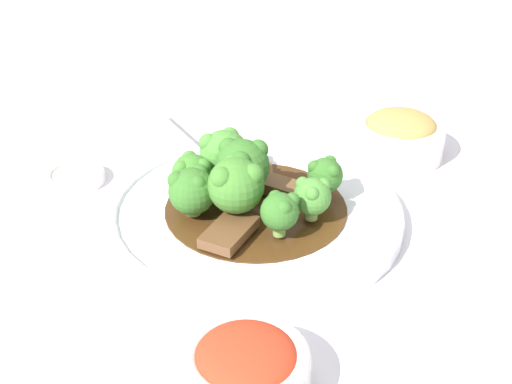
{
  "coord_description": "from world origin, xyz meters",
  "views": [
    {
      "loc": [
        -0.23,
        -0.56,
        0.4
      ],
      "look_at": [
        0.0,
        0.0,
        0.03
      ],
      "focal_mm": 50.0,
      "sensor_mm": 36.0,
      "label": 1
    }
  ],
  "objects_px": {
    "broccoli_floret_2": "(192,173)",
    "side_bowl_kimchi": "(246,367)",
    "broccoli_floret_3": "(312,196)",
    "side_bowl_appetizer": "(400,135)",
    "broccoli_floret_0": "(281,211)",
    "broccoli_floret_5": "(236,184)",
    "main_plate": "(256,212)",
    "beef_strip_0": "(252,173)",
    "beef_strip_1": "(287,189)",
    "serving_spoon": "(215,162)",
    "broccoli_floret_6": "(242,165)",
    "sauce_dish": "(76,176)",
    "broccoli_floret_4": "(325,175)",
    "beef_strip_2": "(229,232)",
    "broccoli_floret_1": "(192,190)",
    "broccoli_floret_7": "(224,154)"
  },
  "relations": [
    {
      "from": "serving_spoon",
      "to": "sauce_dish",
      "type": "xyz_separation_m",
      "value": [
        -0.14,
        0.06,
        -0.02
      ]
    },
    {
      "from": "broccoli_floret_3",
      "to": "broccoli_floret_6",
      "type": "relative_size",
      "value": 0.67
    },
    {
      "from": "beef_strip_1",
      "to": "broccoli_floret_1",
      "type": "bearing_deg",
      "value": 178.13
    },
    {
      "from": "beef_strip_0",
      "to": "broccoli_floret_6",
      "type": "height_order",
      "value": "broccoli_floret_6"
    },
    {
      "from": "beef_strip_1",
      "to": "main_plate",
      "type": "bearing_deg",
      "value": -170.44
    },
    {
      "from": "beef_strip_2",
      "to": "side_bowl_appetizer",
      "type": "height_order",
      "value": "side_bowl_appetizer"
    },
    {
      "from": "beef_strip_2",
      "to": "broccoli_floret_7",
      "type": "distance_m",
      "value": 0.11
    },
    {
      "from": "beef_strip_2",
      "to": "main_plate",
      "type": "bearing_deg",
      "value": 43.21
    },
    {
      "from": "beef_strip_2",
      "to": "broccoli_floret_6",
      "type": "xyz_separation_m",
      "value": [
        0.04,
        0.06,
        0.03
      ]
    },
    {
      "from": "main_plate",
      "to": "broccoli_floret_0",
      "type": "height_order",
      "value": "broccoli_floret_0"
    },
    {
      "from": "serving_spoon",
      "to": "beef_strip_0",
      "type": "bearing_deg",
      "value": -50.29
    },
    {
      "from": "main_plate",
      "to": "side_bowl_appetizer",
      "type": "bearing_deg",
      "value": 16.84
    },
    {
      "from": "broccoli_floret_0",
      "to": "serving_spoon",
      "type": "xyz_separation_m",
      "value": [
        -0.01,
        0.15,
        -0.02
      ]
    },
    {
      "from": "broccoli_floret_6",
      "to": "sauce_dish",
      "type": "bearing_deg",
      "value": 138.0
    },
    {
      "from": "beef_strip_2",
      "to": "broccoli_floret_1",
      "type": "xyz_separation_m",
      "value": [
        -0.02,
        0.05,
        0.02
      ]
    },
    {
      "from": "broccoli_floret_4",
      "to": "sauce_dish",
      "type": "bearing_deg",
      "value": 144.14
    },
    {
      "from": "beef_strip_0",
      "to": "broccoli_floret_6",
      "type": "bearing_deg",
      "value": -124.44
    },
    {
      "from": "broccoli_floret_3",
      "to": "side_bowl_appetizer",
      "type": "relative_size",
      "value": 0.42
    },
    {
      "from": "main_plate",
      "to": "beef_strip_1",
      "type": "height_order",
      "value": "beef_strip_1"
    },
    {
      "from": "broccoli_floret_2",
      "to": "broccoli_floret_3",
      "type": "relative_size",
      "value": 1.09
    },
    {
      "from": "serving_spoon",
      "to": "broccoli_floret_0",
      "type": "bearing_deg",
      "value": -84.66
    },
    {
      "from": "broccoli_floret_2",
      "to": "serving_spoon",
      "type": "relative_size",
      "value": 0.21
    },
    {
      "from": "broccoli_floret_6",
      "to": "side_bowl_appetizer",
      "type": "distance_m",
      "value": 0.22
    },
    {
      "from": "beef_strip_1",
      "to": "broccoli_floret_4",
      "type": "height_order",
      "value": "broccoli_floret_4"
    },
    {
      "from": "beef_strip_2",
      "to": "broccoli_floret_5",
      "type": "xyz_separation_m",
      "value": [
        0.02,
        0.03,
        0.03
      ]
    },
    {
      "from": "broccoli_floret_0",
      "to": "broccoli_floret_5",
      "type": "relative_size",
      "value": 0.69
    },
    {
      "from": "serving_spoon",
      "to": "beef_strip_1",
      "type": "bearing_deg",
      "value": -59.2
    },
    {
      "from": "side_bowl_kimchi",
      "to": "broccoli_floret_6",
      "type": "bearing_deg",
      "value": 68.86
    },
    {
      "from": "broccoli_floret_2",
      "to": "broccoli_floret_6",
      "type": "distance_m",
      "value": 0.05
    },
    {
      "from": "main_plate",
      "to": "side_bowl_kimchi",
      "type": "xyz_separation_m",
      "value": [
        -0.09,
        -0.21,
        0.01
      ]
    },
    {
      "from": "beef_strip_0",
      "to": "beef_strip_1",
      "type": "bearing_deg",
      "value": -67.33
    },
    {
      "from": "broccoli_floret_1",
      "to": "broccoli_floret_6",
      "type": "distance_m",
      "value": 0.06
    },
    {
      "from": "beef_strip_0",
      "to": "beef_strip_1",
      "type": "distance_m",
      "value": 0.05
    },
    {
      "from": "sauce_dish",
      "to": "broccoli_floret_6",
      "type": "bearing_deg",
      "value": -42.0
    },
    {
      "from": "broccoli_floret_2",
      "to": "side_bowl_kimchi",
      "type": "height_order",
      "value": "broccoli_floret_2"
    },
    {
      "from": "beef_strip_0",
      "to": "broccoli_floret_2",
      "type": "relative_size",
      "value": 1.08
    },
    {
      "from": "broccoli_floret_4",
      "to": "sauce_dish",
      "type": "height_order",
      "value": "broccoli_floret_4"
    },
    {
      "from": "broccoli_floret_3",
      "to": "side_bowl_appetizer",
      "type": "bearing_deg",
      "value": 32.42
    },
    {
      "from": "broccoli_floret_3",
      "to": "broccoli_floret_5",
      "type": "distance_m",
      "value": 0.07
    },
    {
      "from": "beef_strip_2",
      "to": "serving_spoon",
      "type": "bearing_deg",
      "value": 76.03
    },
    {
      "from": "broccoli_floret_5",
      "to": "broccoli_floret_7",
      "type": "xyz_separation_m",
      "value": [
        0.02,
        0.08,
        -0.01
      ]
    },
    {
      "from": "main_plate",
      "to": "broccoli_floret_0",
      "type": "xyz_separation_m",
      "value": [
        0.0,
        -0.06,
        0.04
      ]
    },
    {
      "from": "beef_strip_0",
      "to": "broccoli_floret_5",
      "type": "distance_m",
      "value": 0.09
    },
    {
      "from": "broccoli_floret_0",
      "to": "broccoli_floret_4",
      "type": "bearing_deg",
      "value": 32.2
    },
    {
      "from": "beef_strip_1",
      "to": "broccoli_floret_3",
      "type": "xyz_separation_m",
      "value": [
        0.0,
        -0.05,
        0.02
      ]
    },
    {
      "from": "beef_strip_1",
      "to": "broccoli_floret_5",
      "type": "relative_size",
      "value": 1.07
    },
    {
      "from": "broccoli_floret_1",
      "to": "broccoli_floret_7",
      "type": "relative_size",
      "value": 0.89
    },
    {
      "from": "beef_strip_2",
      "to": "serving_spoon",
      "type": "relative_size",
      "value": 0.31
    },
    {
      "from": "broccoli_floret_4",
      "to": "broccoli_floret_6",
      "type": "distance_m",
      "value": 0.08
    },
    {
      "from": "broccoli_floret_0",
      "to": "sauce_dish",
      "type": "distance_m",
      "value": 0.26
    }
  ]
}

